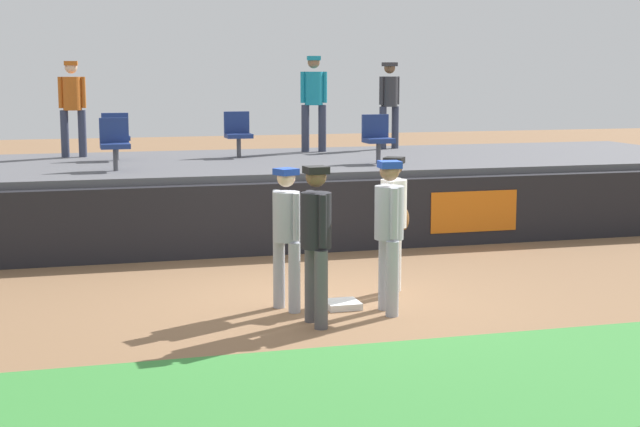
% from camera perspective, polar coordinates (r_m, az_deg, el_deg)
% --- Properties ---
extents(ground_plane, '(60.00, 60.00, 0.00)m').
position_cam_1_polar(ground_plane, '(11.60, 0.62, -5.51)').
color(ground_plane, '#846042').
extents(grass_foreground_strip, '(18.00, 2.80, 0.01)m').
position_cam_1_polar(grass_foreground_strip, '(8.78, 6.32, -10.21)').
color(grass_foreground_strip, '#388438').
rests_on(grass_foreground_strip, ground_plane).
extents(first_base, '(0.40, 0.40, 0.08)m').
position_cam_1_polar(first_base, '(11.46, 1.34, -5.47)').
color(first_base, white).
rests_on(first_base, ground_plane).
extents(player_fielder_home, '(0.52, 0.46, 1.75)m').
position_cam_1_polar(player_fielder_home, '(12.04, 4.46, -0.11)').
color(player_fielder_home, white).
rests_on(player_fielder_home, ground_plane).
extents(player_runner_visitor, '(0.36, 0.50, 1.79)m').
position_cam_1_polar(player_runner_visitor, '(11.05, 4.16, -0.73)').
color(player_runner_visitor, '#9EA3AD').
rests_on(player_runner_visitor, ground_plane).
extents(player_coach_visitor, '(0.42, 0.44, 1.69)m').
position_cam_1_polar(player_coach_visitor, '(11.17, -2.03, -0.92)').
color(player_coach_visitor, '#9EA3AD').
rests_on(player_coach_visitor, ground_plane).
extents(player_umpire, '(0.37, 0.50, 1.79)m').
position_cam_1_polar(player_umpire, '(10.48, -0.24, -1.24)').
color(player_umpire, '#4C4C51').
rests_on(player_umpire, ground_plane).
extents(field_wall, '(18.00, 0.26, 1.11)m').
position_cam_1_polar(field_wall, '(14.67, -2.93, -0.32)').
color(field_wall, black).
rests_on(field_wall, ground_plane).
extents(bleacher_platform, '(18.00, 4.80, 1.22)m').
position_cam_1_polar(bleacher_platform, '(17.15, -4.85, 1.15)').
color(bleacher_platform, '#59595E').
rests_on(bleacher_platform, ground_plane).
extents(seat_front_left, '(0.46, 0.44, 0.84)m').
position_cam_1_polar(seat_front_left, '(15.65, -12.21, 4.27)').
color(seat_front_left, '#4C4C51').
rests_on(seat_front_left, bleacher_platform).
extents(seat_front_right, '(0.48, 0.44, 0.84)m').
position_cam_1_polar(seat_front_right, '(16.52, 3.45, 4.66)').
color(seat_front_right, '#4C4C51').
rests_on(seat_front_right, bleacher_platform).
extents(seat_back_left, '(0.48, 0.44, 0.84)m').
position_cam_1_polar(seat_back_left, '(17.45, -12.16, 4.70)').
color(seat_back_left, '#4C4C51').
rests_on(seat_back_left, bleacher_platform).
extents(seat_back_center, '(0.47, 0.44, 0.84)m').
position_cam_1_polar(seat_back_center, '(17.72, -4.95, 4.91)').
color(seat_back_center, '#4C4C51').
rests_on(seat_back_center, bleacher_platform).
extents(spectator_hooded, '(0.52, 0.41, 1.87)m').
position_cam_1_polar(spectator_hooded, '(18.81, -0.38, 7.03)').
color(spectator_hooded, '#33384C').
rests_on(spectator_hooded, bleacher_platform).
extents(spectator_capped, '(0.49, 0.36, 1.77)m').
position_cam_1_polar(spectator_capped, '(18.21, -14.64, 6.50)').
color(spectator_capped, '#33384C').
rests_on(spectator_capped, bleacher_platform).
extents(spectator_casual, '(0.48, 0.42, 1.76)m').
position_cam_1_polar(spectator_casual, '(19.59, 4.18, 6.87)').
color(spectator_casual, '#33384C').
rests_on(spectator_casual, bleacher_platform).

